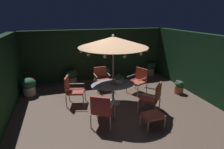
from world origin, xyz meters
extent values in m
cube|color=brown|center=(0.00, 0.00, -0.01)|extent=(7.44, 6.74, 0.02)
cube|color=#1C321B|center=(0.00, 3.22, 1.22)|extent=(7.44, 0.30, 2.45)
cube|color=#14331C|center=(3.57, 0.00, 1.22)|extent=(0.30, 6.74, 2.45)
cylinder|color=beige|center=(0.00, 0.30, 0.01)|extent=(0.54, 0.54, 0.03)
cylinder|color=beige|center=(0.00, 0.30, 0.36)|extent=(0.09, 0.09, 0.73)
ellipsoid|color=#9FA7B1|center=(0.00, 0.30, 0.74)|extent=(1.60, 1.12, 0.03)
cylinder|color=silver|center=(0.00, 0.30, 1.11)|extent=(0.06, 0.06, 2.21)
cone|color=tan|center=(0.00, 0.30, 2.27)|extent=(2.35, 2.35, 0.34)
sphere|color=silver|center=(0.00, 0.30, 2.48)|extent=(0.07, 0.07, 0.07)
sphere|color=#F9DB8C|center=(1.09, 0.35, 2.01)|extent=(0.10, 0.10, 0.10)
sphere|color=#F9DB8C|center=(0.96, 0.83, 2.01)|extent=(0.10, 0.10, 0.10)
sphere|color=#F9DB8C|center=(0.54, 1.25, 2.01)|extent=(0.10, 0.10, 0.10)
sphere|color=#F9DB8C|center=(-0.03, 1.40, 2.01)|extent=(0.10, 0.10, 0.10)
sphere|color=#F9DB8C|center=(-0.52, 1.27, 2.01)|extent=(0.10, 0.10, 0.10)
sphere|color=#F9DB8C|center=(-0.96, 0.83, 2.01)|extent=(0.10, 0.10, 0.10)
sphere|color=#F9DB8C|center=(-1.09, 0.26, 2.01)|extent=(0.10, 0.10, 0.10)
sphere|color=#F9DB8C|center=(-0.94, -0.26, 2.01)|extent=(0.10, 0.10, 0.10)
sphere|color=#F9DB8C|center=(-0.54, -0.65, 2.01)|extent=(0.10, 0.10, 0.10)
sphere|color=#F9DB8C|center=(0.00, -0.79, 2.01)|extent=(0.10, 0.10, 0.10)
sphere|color=#F9DB8C|center=(0.57, -0.63, 2.01)|extent=(0.10, 0.10, 0.10)
sphere|color=#F9DB8C|center=(0.97, -0.20, 2.01)|extent=(0.10, 0.10, 0.10)
cylinder|color=beige|center=(0.18, 0.19, 0.80)|extent=(0.14, 0.14, 0.09)
cylinder|color=beige|center=(0.18, 0.19, 0.91)|extent=(0.32, 0.32, 0.13)
ellipsoid|color=#326C34|center=(0.18, 0.19, 1.04)|extent=(0.30, 0.30, 0.18)
sphere|color=#B83375|center=(0.18, 0.19, 1.11)|extent=(0.10, 0.10, 0.10)
cylinder|color=beige|center=(-0.95, 0.84, 0.22)|extent=(0.04, 0.04, 0.44)
cylinder|color=beige|center=(-1.09, 0.33, 0.22)|extent=(0.04, 0.04, 0.44)
cylinder|color=beige|center=(-1.53, 1.00, 0.22)|extent=(0.04, 0.04, 0.44)
cylinder|color=beige|center=(-1.67, 0.49, 0.22)|extent=(0.04, 0.04, 0.44)
cube|color=#C04D40|center=(-1.31, 0.66, 0.48)|extent=(0.70, 0.65, 0.07)
cube|color=#C04D40|center=(-1.59, 0.74, 0.78)|extent=(0.19, 0.50, 0.54)
cylinder|color=beige|center=(-1.24, 0.92, 0.68)|extent=(0.56, 0.19, 0.04)
cylinder|color=beige|center=(-1.38, 0.41, 0.68)|extent=(0.56, 0.19, 0.04)
cylinder|color=silver|center=(-0.77, -0.47, 0.22)|extent=(0.04, 0.04, 0.44)
cylinder|color=silver|center=(-0.27, -0.76, 0.22)|extent=(0.04, 0.04, 0.44)
cylinder|color=silver|center=(-1.07, -0.99, 0.22)|extent=(0.04, 0.04, 0.44)
cylinder|color=silver|center=(-0.57, -1.28, 0.22)|extent=(0.04, 0.04, 0.44)
cube|color=#C3433C|center=(-0.67, -0.88, 0.47)|extent=(0.78, 0.78, 0.07)
cube|color=#C3433C|center=(-0.81, -1.12, 0.76)|extent=(0.51, 0.32, 0.50)
cylinder|color=silver|center=(-0.92, -0.73, 0.72)|extent=(0.31, 0.51, 0.04)
cylinder|color=silver|center=(-0.42, -1.02, 0.72)|extent=(0.31, 0.51, 0.04)
cylinder|color=silver|center=(0.55, -0.67, 0.22)|extent=(0.04, 0.04, 0.45)
cylinder|color=silver|center=(0.98, -0.23, 0.22)|extent=(0.04, 0.04, 0.45)
cylinder|color=silver|center=(0.95, -1.06, 0.22)|extent=(0.04, 0.04, 0.45)
cylinder|color=silver|center=(1.38, -0.62, 0.22)|extent=(0.04, 0.04, 0.45)
cube|color=#B45039|center=(0.97, -0.65, 0.48)|extent=(0.81, 0.81, 0.07)
cube|color=#B45039|center=(1.16, -0.83, 0.78)|extent=(0.45, 0.46, 0.53)
cylinder|color=silver|center=(0.75, -0.87, 0.72)|extent=(0.41, 0.40, 0.04)
cylinder|color=silver|center=(1.18, -0.43, 0.72)|extent=(0.41, 0.40, 0.04)
cylinder|color=silver|center=(1.09, 0.51, 0.22)|extent=(0.04, 0.04, 0.44)
cylinder|color=silver|center=(0.82, 1.04, 0.22)|extent=(0.04, 0.04, 0.44)
cylinder|color=silver|center=(1.61, 0.77, 0.22)|extent=(0.04, 0.04, 0.44)
cylinder|color=silver|center=(1.34, 1.30, 0.22)|extent=(0.04, 0.04, 0.44)
cube|color=#C24F3B|center=(1.22, 0.91, 0.48)|extent=(0.77, 0.77, 0.07)
cube|color=#C24F3B|center=(1.47, 1.03, 0.76)|extent=(0.31, 0.54, 0.50)
cylinder|color=silver|center=(1.35, 0.64, 0.69)|extent=(0.52, 0.28, 0.04)
cylinder|color=silver|center=(1.08, 1.17, 0.69)|extent=(0.52, 0.28, 0.04)
cylinder|color=beige|center=(0.22, 1.39, 0.21)|extent=(0.04, 0.04, 0.42)
cylinder|color=beige|center=(-0.35, 1.36, 0.21)|extent=(0.04, 0.04, 0.42)
cylinder|color=beige|center=(0.19, 1.96, 0.21)|extent=(0.04, 0.04, 0.42)
cylinder|color=beige|center=(-0.38, 1.93, 0.21)|extent=(0.04, 0.04, 0.42)
cube|color=#B45540|center=(-0.08, 1.66, 0.46)|extent=(0.59, 0.59, 0.07)
cube|color=#B45540|center=(-0.09, 1.93, 0.72)|extent=(0.55, 0.09, 0.46)
cylinder|color=beige|center=(0.21, 1.68, 0.68)|extent=(0.07, 0.55, 0.04)
cylinder|color=beige|center=(-0.37, 1.64, 0.68)|extent=(0.07, 0.55, 0.04)
cylinder|color=beige|center=(0.37, -1.24, 0.17)|extent=(0.03, 0.03, 0.33)
cylinder|color=beige|center=(0.92, -1.20, 0.17)|extent=(0.03, 0.03, 0.33)
cylinder|color=beige|center=(0.40, -1.67, 0.17)|extent=(0.03, 0.03, 0.33)
cylinder|color=beige|center=(0.96, -1.62, 0.17)|extent=(0.03, 0.03, 0.33)
cube|color=#C1553C|center=(0.66, -1.43, 0.37)|extent=(0.62, 0.50, 0.08)
cylinder|color=tan|center=(-1.29, 2.80, 0.15)|extent=(0.49, 0.49, 0.30)
ellipsoid|color=#225328|center=(-1.29, 2.80, 0.46)|extent=(0.59, 0.59, 0.41)
sphere|color=orange|center=(-1.09, 2.82, 0.60)|extent=(0.08, 0.08, 0.08)
sphere|color=orange|center=(-1.21, 2.99, 0.57)|extent=(0.09, 0.09, 0.09)
sphere|color=orange|center=(-1.45, 2.97, 0.50)|extent=(0.08, 0.08, 0.08)
sphere|color=#DC813F|center=(-1.43, 2.66, 0.54)|extent=(0.08, 0.08, 0.08)
sphere|color=orange|center=(-1.23, 2.61, 0.49)|extent=(0.10, 0.10, 0.10)
cylinder|color=olive|center=(0.33, 2.67, 0.17)|extent=(0.45, 0.45, 0.33)
ellipsoid|color=#376836|center=(0.33, 2.67, 0.48)|extent=(0.53, 0.53, 0.37)
sphere|color=#C9303E|center=(0.46, 2.68, 0.49)|extent=(0.07, 0.07, 0.07)
sphere|color=red|center=(0.38, 2.83, 0.57)|extent=(0.09, 0.09, 0.09)
sphere|color=red|center=(0.17, 2.79, 0.49)|extent=(0.06, 0.06, 0.06)
sphere|color=red|center=(0.23, 2.57, 0.61)|extent=(0.08, 0.08, 0.08)
sphere|color=red|center=(0.38, 2.50, 0.60)|extent=(0.07, 0.07, 0.07)
cylinder|color=tan|center=(2.90, 2.83, 0.18)|extent=(0.41, 0.41, 0.36)
ellipsoid|color=#214A30|center=(2.90, 2.83, 0.49)|extent=(0.50, 0.50, 0.35)
sphere|color=#B92E8E|center=(3.10, 2.79, 0.60)|extent=(0.10, 0.10, 0.10)
sphere|color=#C02982|center=(2.98, 2.93, 0.54)|extent=(0.09, 0.09, 0.09)
sphere|color=#BD2C8D|center=(2.76, 2.98, 0.53)|extent=(0.09, 0.09, 0.09)
sphere|color=#A83674|center=(2.74, 2.85, 0.55)|extent=(0.08, 0.08, 0.08)
sphere|color=#AF358C|center=(2.75, 2.69, 0.61)|extent=(0.09, 0.09, 0.09)
sphere|color=#BA347E|center=(3.03, 2.68, 0.54)|extent=(0.07, 0.07, 0.07)
cylinder|color=#B16542|center=(2.88, 0.35, 0.16)|extent=(0.36, 0.36, 0.32)
ellipsoid|color=#256035|center=(2.88, 0.35, 0.42)|extent=(0.37, 0.37, 0.26)
sphere|color=#E05072|center=(2.98, 0.38, 0.42)|extent=(0.10, 0.10, 0.10)
sphere|color=#E85D7C|center=(2.84, 0.49, 0.50)|extent=(0.06, 0.06, 0.06)
sphere|color=#DC487F|center=(2.76, 0.38, 0.51)|extent=(0.09, 0.09, 0.09)
sphere|color=#D34776|center=(2.85, 0.25, 0.49)|extent=(0.10, 0.10, 0.10)
cylinder|color=beige|center=(-3.04, 1.95, 0.18)|extent=(0.48, 0.48, 0.37)
ellipsoid|color=#2B6540|center=(-3.04, 1.95, 0.52)|extent=(0.56, 0.56, 0.39)
sphere|color=red|center=(-2.86, 1.98, 0.65)|extent=(0.09, 0.09, 0.09)
sphere|color=red|center=(-3.06, 2.17, 0.56)|extent=(0.09, 0.09, 0.09)
sphere|color=#CC3A46|center=(-3.18, 1.94, 0.58)|extent=(0.10, 0.10, 0.10)
sphere|color=red|center=(-3.02, 1.78, 0.64)|extent=(0.08, 0.08, 0.08)
camera|label=1|loc=(-1.78, -5.42, 3.14)|focal=28.80mm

